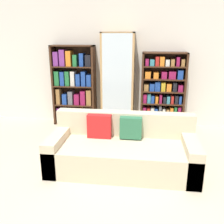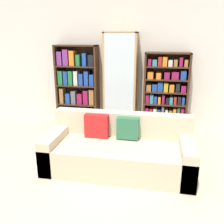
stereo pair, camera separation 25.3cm
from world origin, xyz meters
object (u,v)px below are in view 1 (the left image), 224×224
(display_cabinet, at_px, (118,81))
(bookshelf_right, at_px, (163,92))
(couch, at_px, (122,150))
(wine_bottle, at_px, (136,129))
(bookshelf_left, at_px, (74,87))

(display_cabinet, xyz_separation_m, bookshelf_right, (0.94, 0.02, -0.22))
(couch, height_order, wine_bottle, couch)
(display_cabinet, bearing_deg, couch, -81.55)
(couch, xyz_separation_m, bookshelf_right, (0.67, 1.81, 0.49))
(couch, distance_m, display_cabinet, 1.95)
(bookshelf_left, distance_m, wine_bottle, 1.65)
(bookshelf_right, distance_m, wine_bottle, 0.99)
(bookshelf_left, distance_m, display_cabinet, 0.96)
(bookshelf_right, height_order, wine_bottle, bookshelf_right)
(wine_bottle, bearing_deg, bookshelf_right, 50.65)
(bookshelf_left, distance_m, bookshelf_right, 1.88)
(couch, bearing_deg, bookshelf_left, 123.81)
(couch, height_order, bookshelf_left, bookshelf_left)
(bookshelf_right, bearing_deg, couch, -110.24)
(bookshelf_left, height_order, display_cabinet, display_cabinet)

